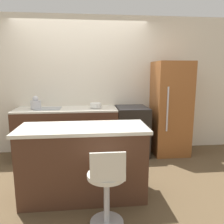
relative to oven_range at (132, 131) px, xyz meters
The scene contains 9 objects.
ground_plane 1.09m from the oven_range, 160.28° to the right, with size 14.00×14.00×0.00m, color brown.
wall_back 1.31m from the oven_range, 159.58° to the left, with size 8.00×0.06×2.60m.
back_counter 1.21m from the oven_range, behind, with size 1.81×0.63×0.92m.
kitchen_island 1.62m from the oven_range, 122.61° to the right, with size 1.56×0.63×0.91m.
oven_range is the anchor object (origin of this frame).
refrigerator 0.85m from the oven_range, ahead, with size 0.64×0.66×1.75m.
stool_chair 2.05m from the oven_range, 107.88° to the right, with size 0.39×0.39×0.85m.
kettle 1.82m from the oven_range, behind, with size 0.18×0.18×0.23m.
mixing_bowl 0.84m from the oven_range, behind, with size 0.20×0.20×0.08m.
Camera 1 is at (0.15, -3.61, 1.56)m, focal length 35.00 mm.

